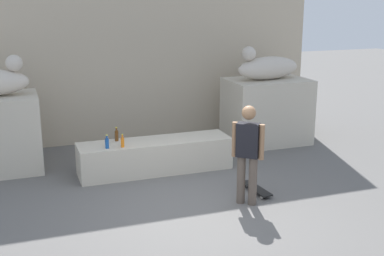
{
  "coord_description": "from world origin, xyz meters",
  "views": [
    {
      "loc": [
        -2.51,
        -7.04,
        3.37
      ],
      "look_at": [
        0.4,
        1.05,
        1.1
      ],
      "focal_mm": 47.26,
      "sensor_mm": 36.0,
      "label": 1
    }
  ],
  "objects_px": {
    "bottle_orange": "(123,142)",
    "bottle_brown": "(117,135)",
    "statue_reclining_right": "(267,67)",
    "skateboard": "(256,189)",
    "bottle_blue": "(107,143)",
    "skater": "(248,151)"
  },
  "relations": [
    {
      "from": "bottle_blue",
      "to": "bottle_orange",
      "type": "bearing_deg",
      "value": -6.48
    },
    {
      "from": "bottle_orange",
      "to": "bottle_brown",
      "type": "bearing_deg",
      "value": 92.47
    },
    {
      "from": "skateboard",
      "to": "bottle_orange",
      "type": "relative_size",
      "value": 3.21
    },
    {
      "from": "statue_reclining_right",
      "to": "bottle_blue",
      "type": "relative_size",
      "value": 6.52
    },
    {
      "from": "bottle_blue",
      "to": "statue_reclining_right",
      "type": "bearing_deg",
      "value": 17.95
    },
    {
      "from": "statue_reclining_right",
      "to": "skateboard",
      "type": "height_order",
      "value": "statue_reclining_right"
    },
    {
      "from": "skateboard",
      "to": "bottle_blue",
      "type": "height_order",
      "value": "bottle_blue"
    },
    {
      "from": "bottle_brown",
      "to": "bottle_blue",
      "type": "bearing_deg",
      "value": -122.3
    },
    {
      "from": "skater",
      "to": "bottle_blue",
      "type": "bearing_deg",
      "value": 177.81
    },
    {
      "from": "bottle_orange",
      "to": "statue_reclining_right",
      "type": "bearing_deg",
      "value": 19.69
    },
    {
      "from": "bottle_blue",
      "to": "bottle_brown",
      "type": "xyz_separation_m",
      "value": [
        0.26,
        0.42,
        0.01
      ]
    },
    {
      "from": "skater",
      "to": "skateboard",
      "type": "xyz_separation_m",
      "value": [
        0.38,
        0.4,
        -0.86
      ]
    },
    {
      "from": "bottle_brown",
      "to": "skater",
      "type": "bearing_deg",
      "value": -53.4
    },
    {
      "from": "statue_reclining_right",
      "to": "skater",
      "type": "xyz_separation_m",
      "value": [
        -1.98,
        -3.14,
        -0.86
      ]
    },
    {
      "from": "bottle_blue",
      "to": "bottle_orange",
      "type": "relative_size",
      "value": 1.01
    },
    {
      "from": "skateboard",
      "to": "bottle_orange",
      "type": "distance_m",
      "value": 2.59
    },
    {
      "from": "bottle_blue",
      "to": "bottle_brown",
      "type": "relative_size",
      "value": 0.93
    },
    {
      "from": "bottle_orange",
      "to": "bottle_brown",
      "type": "relative_size",
      "value": 0.92
    },
    {
      "from": "statue_reclining_right",
      "to": "bottle_orange",
      "type": "height_order",
      "value": "statue_reclining_right"
    },
    {
      "from": "statue_reclining_right",
      "to": "bottle_blue",
      "type": "xyz_separation_m",
      "value": [
        -3.94,
        -1.28,
        -1.05
      ]
    },
    {
      "from": "bottle_brown",
      "to": "statue_reclining_right",
      "type": "bearing_deg",
      "value": 13.16
    },
    {
      "from": "bottle_orange",
      "to": "skateboard",
      "type": "bearing_deg",
      "value": -34.87
    }
  ]
}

